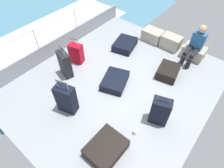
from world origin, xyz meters
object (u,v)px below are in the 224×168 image
at_px(cargo_crate_1, 171,42).
at_px(suitcase_0, 106,148).
at_px(suitcase_1, 168,72).
at_px(suitcase_7, 115,81).
at_px(suitcase_3, 66,99).
at_px(cargo_crate_2, 194,52).
at_px(paper_cup, 135,132).
at_px(suitcase_6, 125,44).
at_px(passenger_seated, 195,44).
at_px(suitcase_4, 65,64).
at_px(cargo_crate_0, 153,35).
at_px(suitcase_2, 160,111).
at_px(suitcase_5, 76,53).

xyz_separation_m(cargo_crate_1, suitcase_0, (0.60, -3.72, -0.07)).
xyz_separation_m(suitcase_1, suitcase_7, (-0.88, -1.13, -0.02)).
distance_m(suitcase_3, suitcase_7, 1.33).
bearing_deg(suitcase_3, cargo_crate_2, 68.23).
bearing_deg(paper_cup, suitcase_6, 130.95).
height_order(passenger_seated, suitcase_0, passenger_seated).
bearing_deg(cargo_crate_2, suitcase_1, -99.99).
relative_size(suitcase_4, suitcase_7, 0.99).
bearing_deg(cargo_crate_1, suitcase_7, -99.23).
relative_size(cargo_crate_1, suitcase_0, 0.82).
height_order(cargo_crate_2, suitcase_0, cargo_crate_2).
relative_size(cargo_crate_0, suitcase_1, 0.92).
xyz_separation_m(cargo_crate_2, paper_cup, (0.10, -3.07, -0.12)).
bearing_deg(cargo_crate_2, suitcase_6, -153.55).
height_order(suitcase_0, suitcase_4, suitcase_4).
relative_size(suitcase_4, paper_cup, 8.77).
height_order(cargo_crate_1, suitcase_0, cargo_crate_1).
xyz_separation_m(passenger_seated, suitcase_0, (-0.12, -3.56, -0.41)).
height_order(cargo_crate_1, cargo_crate_2, cargo_crate_1).
bearing_deg(passenger_seated, suitcase_0, -91.86).
distance_m(suitcase_6, suitcase_7, 1.54).
bearing_deg(suitcase_7, suitcase_2, -10.38).
relative_size(suitcase_2, paper_cup, 8.07).
bearing_deg(cargo_crate_2, suitcase_5, -137.19).
height_order(suitcase_0, suitcase_2, suitcase_2).
relative_size(suitcase_0, suitcase_7, 0.83).
bearing_deg(suitcase_3, passenger_seated, 67.20).
height_order(passenger_seated, suitcase_1, passenger_seated).
bearing_deg(suitcase_7, passenger_seated, 62.52).
height_order(suitcase_4, suitcase_6, suitcase_4).
bearing_deg(suitcase_2, passenger_seated, 97.14).
distance_m(suitcase_1, suitcase_5, 2.52).
bearing_deg(suitcase_2, cargo_crate_0, 123.41).
distance_m(cargo_crate_2, suitcase_4, 3.62).
bearing_deg(suitcase_7, suitcase_1, 51.86).
bearing_deg(suitcase_1, suitcase_6, 171.33).
xyz_separation_m(suitcase_3, paper_cup, (1.51, 0.45, -0.31)).
distance_m(cargo_crate_2, suitcase_0, 3.74).
bearing_deg(suitcase_7, suitcase_0, -56.65).
relative_size(passenger_seated, suitcase_5, 1.39).
height_order(suitcase_2, suitcase_6, suitcase_2).
relative_size(cargo_crate_0, suitcase_2, 0.80).
bearing_deg(suitcase_3, paper_cup, 16.74).
relative_size(passenger_seated, suitcase_2, 1.30).
bearing_deg(suitcase_5, paper_cup, -17.51).
height_order(passenger_seated, suitcase_4, passenger_seated).
height_order(cargo_crate_0, suitcase_7, cargo_crate_0).
xyz_separation_m(cargo_crate_2, suitcase_3, (-1.41, -3.53, 0.18)).
bearing_deg(suitcase_7, suitcase_6, 117.38).
height_order(cargo_crate_2, suitcase_1, cargo_crate_2).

